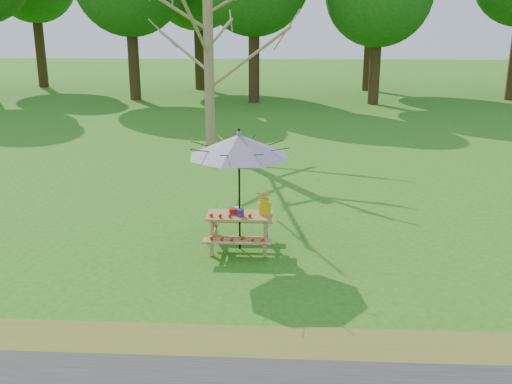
{
  "coord_description": "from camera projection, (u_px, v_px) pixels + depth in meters",
  "views": [
    {
      "loc": [
        5.52,
        -9.21,
        4.01
      ],
      "look_at": [
        4.99,
        0.61,
        1.1
      ],
      "focal_mm": 40.0,
      "sensor_mm": 36.0,
      "label": 1
    }
  ],
  "objects": [
    {
      "name": "patio_umbrella",
      "position": [
        239.0,
        146.0,
        10.02
      ],
      "size": [
        2.25,
        2.25,
        2.25
      ],
      "color": "black",
      "rests_on": "ground"
    },
    {
      "name": "tomatoes_row",
      "position": [
        230.0,
        216.0,
        10.21
      ],
      "size": [
        0.77,
        0.13,
        0.07
      ],
      "primitive_type": null,
      "color": "red",
      "rests_on": "picnic_table"
    },
    {
      "name": "flower_bucket",
      "position": [
        265.0,
        200.0,
        10.34
      ],
      "size": [
        0.33,
        0.3,
        0.49
      ],
      "color": "#E6B80C",
      "rests_on": "picnic_table"
    },
    {
      "name": "produce_bins",
      "position": [
        237.0,
        211.0,
        10.39
      ],
      "size": [
        0.28,
        0.44,
        0.13
      ],
      "color": "red",
      "rests_on": "picnic_table"
    },
    {
      "name": "picnic_table",
      "position": [
        240.0,
        232.0,
        10.48
      ],
      "size": [
        1.2,
        1.32,
        0.67
      ],
      "color": "olive",
      "rests_on": "ground"
    }
  ]
}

